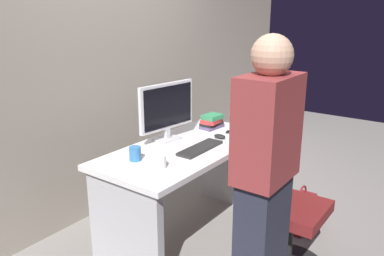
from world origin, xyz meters
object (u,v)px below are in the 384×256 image
(office_chair, at_px, (284,211))
(cup_by_monitor, at_px, (135,154))
(keyboard, at_px, (200,148))
(handbag, at_px, (301,212))
(monitor, at_px, (167,109))
(cup_near_keyboard, at_px, (161,162))
(desk, at_px, (187,174))
(book_stack, at_px, (212,121))
(mouse, at_px, (220,136))
(cell_phone, at_px, (235,132))
(person_at_desk, at_px, (265,180))

(office_chair, bearing_deg, cup_by_monitor, 120.25)
(keyboard, xyz_separation_m, handbag, (0.64, -0.58, -0.63))
(monitor, relative_size, cup_near_keyboard, 6.33)
(desk, distance_m, cup_by_monitor, 0.54)
(cup_by_monitor, distance_m, book_stack, 0.96)
(mouse, relative_size, cell_phone, 0.69)
(cup_near_keyboard, bearing_deg, office_chair, -51.66)
(cup_near_keyboard, bearing_deg, book_stack, 13.75)
(cell_phone, relative_size, handbag, 0.38)
(person_at_desk, distance_m, mouse, 1.01)
(cup_by_monitor, xyz_separation_m, cell_phone, (0.95, -0.23, -0.04))
(office_chair, distance_m, person_at_desk, 0.62)
(office_chair, xyz_separation_m, cup_by_monitor, (-0.52, 0.88, 0.38))
(mouse, distance_m, cup_by_monitor, 0.78)
(desk, height_order, cup_near_keyboard, cup_near_keyboard)
(keyboard, bearing_deg, office_chair, -84.36)
(monitor, xyz_separation_m, mouse, (0.28, -0.32, -0.24))
(cup_by_monitor, bearing_deg, keyboard, -27.69)
(person_at_desk, height_order, cup_by_monitor, person_at_desk)
(person_at_desk, relative_size, keyboard, 3.81)
(keyboard, height_order, cell_phone, keyboard)
(office_chair, bearing_deg, person_at_desk, -172.83)
(mouse, height_order, cup_near_keyboard, cup_near_keyboard)
(office_chair, bearing_deg, mouse, 70.80)
(person_at_desk, height_order, cell_phone, person_at_desk)
(handbag, bearing_deg, desk, 132.01)
(person_at_desk, bearing_deg, monitor, 68.37)
(cup_near_keyboard, distance_m, book_stack, 0.98)
(desk, relative_size, cell_phone, 10.29)
(monitor, height_order, mouse, monitor)
(book_stack, bearing_deg, person_at_desk, -133.61)
(mouse, relative_size, cup_near_keyboard, 1.17)
(monitor, distance_m, cup_near_keyboard, 0.62)
(desk, bearing_deg, cell_phone, -14.69)
(office_chair, height_order, handbag, office_chair)
(office_chair, xyz_separation_m, handbag, (0.57, 0.07, -0.29))
(keyboard, distance_m, mouse, 0.31)
(desk, distance_m, keyboard, 0.28)
(person_at_desk, height_order, cup_near_keyboard, person_at_desk)
(desk, height_order, office_chair, office_chair)
(cup_by_monitor, bearing_deg, person_at_desk, -86.46)
(handbag, bearing_deg, mouse, 119.39)
(desk, height_order, cell_phone, cell_phone)
(keyboard, relative_size, book_stack, 1.96)
(office_chair, relative_size, cup_near_keyboard, 11.02)
(keyboard, height_order, handbag, keyboard)
(office_chair, bearing_deg, monitor, 92.46)
(desk, xyz_separation_m, person_at_desk, (-0.39, -0.84, 0.32))
(book_stack, xyz_separation_m, handbag, (0.13, -0.81, -0.68))
(desk, xyz_separation_m, cup_near_keyboard, (-0.45, -0.13, 0.28))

